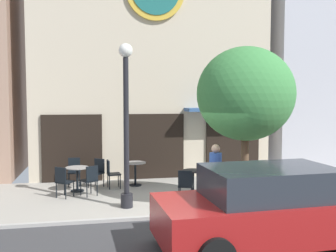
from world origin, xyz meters
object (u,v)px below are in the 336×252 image
street_lamp (126,125)px  cafe_chair_near_lamp (185,183)px  street_tree (246,94)px  cafe_chair_curbside (111,172)px  cafe_chair_right_end (63,180)px  cafe_table_center_left (275,176)px  parked_car_red (269,208)px  cafe_table_rightmost (135,169)px  pedestrian_blue (215,175)px  cafe_table_near_curb (193,179)px  cafe_chair_left_end (74,169)px  cafe_table_center (77,174)px  cafe_chair_corner (90,178)px  cafe_chair_facing_wall (98,170)px

street_lamp → cafe_chair_near_lamp: size_ratio=4.72×
street_tree → cafe_chair_curbside: bearing=140.2°
street_lamp → cafe_chair_right_end: bearing=142.9°
cafe_table_center_left → cafe_chair_right_end: 6.31m
parked_car_red → cafe_table_rightmost: bearing=108.9°
street_lamp → cafe_chair_right_end: size_ratio=4.72×
street_lamp → pedestrian_blue: (2.24, -0.54, -1.29)m
cafe_chair_right_end → cafe_chair_curbside: (1.41, 0.93, 0.00)m
cafe_table_near_curb → cafe_chair_left_end: (-3.48, 2.03, 0.02)m
cafe_table_center_left → cafe_chair_near_lamp: bearing=-167.5°
cafe_chair_curbside → pedestrian_blue: bearing=-47.4°
cafe_table_center → cafe_chair_left_end: size_ratio=0.83×
cafe_chair_corner → cafe_chair_near_lamp: (2.56, -1.19, 0.00)m
street_tree → cafe_chair_right_end: 5.64m
cafe_chair_curbside → cafe_chair_corner: bearing=-126.1°
street_tree → cafe_table_near_curb: size_ratio=5.55×
cafe_chair_near_lamp → cafe_table_near_curb: bearing=60.1°
cafe_table_center_left → pedestrian_blue: pedestrian_blue is taller
cafe_table_center → pedestrian_blue: 4.42m
cafe_table_near_curb → parked_car_red: size_ratio=0.17×
cafe_chair_left_end → cafe_chair_near_lamp: size_ratio=1.00×
cafe_table_center → cafe_table_center_left: (5.92, -1.22, -0.03)m
street_lamp → cafe_chair_corner: 2.31m
street_tree → cafe_table_rightmost: street_tree is taller
pedestrian_blue → cafe_chair_curbside: bearing=132.6°
cafe_chair_facing_wall → cafe_table_near_curb: bearing=-31.9°
cafe_chair_curbside → pedestrian_blue: 3.77m
street_tree → cafe_chair_near_lamp: street_tree is taller
cafe_chair_facing_wall → pedestrian_blue: pedestrian_blue is taller
street_tree → pedestrian_blue: street_tree is taller
cafe_chair_curbside → cafe_chair_facing_wall: bearing=144.3°
cafe_table_near_curb → pedestrian_blue: pedestrian_blue is taller
cafe_chair_curbside → pedestrian_blue: (2.54, -2.76, 0.33)m
street_lamp → parked_car_red: (2.44, -3.22, -1.40)m
cafe_table_rightmost → cafe_chair_near_lamp: cafe_chair_near_lamp is taller
street_lamp → cafe_table_center: size_ratio=5.67×
street_lamp → cafe_chair_left_end: bearing=117.2°
pedestrian_blue → street_tree: bearing=-1.3°
cafe_table_near_curb → cafe_chair_near_lamp: (-0.39, -0.69, 0.02)m
street_tree → cafe_chair_corner: bearing=154.5°
cafe_table_rightmost → cafe_chair_left_end: 2.00m
cafe_table_rightmost → cafe_chair_near_lamp: bearing=-64.2°
cafe_chair_near_lamp → parked_car_red: size_ratio=0.21×
cafe_table_center_left → cafe_chair_right_end: bearing=175.5°
street_lamp → cafe_chair_corner: street_lamp is taller
cafe_table_near_curb → cafe_chair_facing_wall: (-2.73, 1.70, 0.02)m
street_tree → cafe_chair_left_end: size_ratio=4.64×
cafe_table_center → cafe_chair_facing_wall: 0.80m
cafe_table_center → cafe_chair_corner: bearing=-59.8°
cafe_table_near_curb → cafe_table_center_left: bearing=-0.7°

